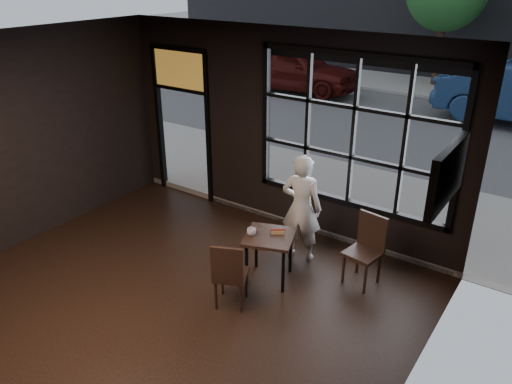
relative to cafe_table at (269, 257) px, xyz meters
The scene contains 14 objects.
floor 2.15m from the cafe_table, 111.40° to the right, with size 6.00×7.00×0.02m, color black.
ceiling 3.56m from the cafe_table, 111.40° to the right, with size 6.00×7.00×0.02m, color black.
wall_right 3.23m from the cafe_table, 41.58° to the right, with size 0.04×7.00×3.20m, color black.
window_frame 2.15m from the cafe_table, 74.39° to the left, with size 3.06×0.12×2.28m, color black.
stained_transom 3.82m from the cafe_table, 152.05° to the left, with size 1.20×0.06×0.70m, color orange.
street_asphalt 22.04m from the cafe_table, 92.01° to the left, with size 60.00×41.00×0.04m, color #545456.
cafe_table is the anchor object (origin of this frame).
chair_near 0.74m from the cafe_table, 97.75° to the right, with size 0.40×0.40×0.93m, color black.
chair_window 1.27m from the cafe_table, 30.79° to the left, with size 0.43×0.43×0.99m, color black.
man 0.89m from the cafe_table, 85.49° to the left, with size 0.59×0.39×1.63m, color silver.
hotdog 0.39m from the cafe_table, 60.38° to the left, with size 0.20×0.08×0.06m, color tan, non-canonical shape.
cup 0.46m from the cafe_table, 148.71° to the right, with size 0.12×0.12×0.10m, color silver.
tv 2.80m from the cafe_table, ahead, with size 0.12×1.05×0.61m, color black.
maroon_car 11.14m from the cafe_table, 118.92° to the left, with size 1.74×4.33×1.47m, color #3B0B09.
Camera 1 is at (3.94, -2.93, 3.99)m, focal length 35.00 mm.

